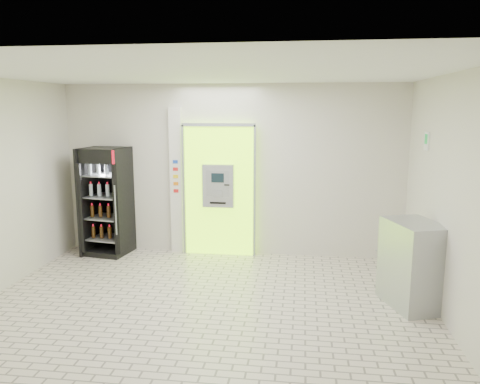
# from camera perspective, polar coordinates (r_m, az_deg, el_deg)

# --- Properties ---
(ground) EXTENTS (6.00, 6.00, 0.00)m
(ground) POSITION_cam_1_polar(r_m,az_deg,el_deg) (6.26, -4.61, -14.21)
(ground) COLOR beige
(ground) RESTS_ON ground
(room_shell) EXTENTS (6.00, 6.00, 6.00)m
(room_shell) POSITION_cam_1_polar(r_m,az_deg,el_deg) (5.75, -4.87, 2.74)
(room_shell) COLOR beige
(room_shell) RESTS_ON ground
(atm_assembly) EXTENTS (1.30, 0.24, 2.33)m
(atm_assembly) POSITION_cam_1_polar(r_m,az_deg,el_deg) (8.23, -2.54, 0.32)
(atm_assembly) COLOR #92EB0D
(atm_assembly) RESTS_ON ground
(pillar) EXTENTS (0.22, 0.11, 2.60)m
(pillar) POSITION_cam_1_polar(r_m,az_deg,el_deg) (8.42, -7.74, 1.34)
(pillar) COLOR silver
(pillar) RESTS_ON ground
(beverage_cooler) EXTENTS (0.81, 0.76, 1.90)m
(beverage_cooler) POSITION_cam_1_polar(r_m,az_deg,el_deg) (8.64, -15.94, -1.34)
(beverage_cooler) COLOR black
(beverage_cooler) RESTS_ON ground
(steel_cabinet) EXTENTS (0.83, 0.99, 1.14)m
(steel_cabinet) POSITION_cam_1_polar(r_m,az_deg,el_deg) (6.59, 20.33, -8.28)
(steel_cabinet) COLOR #9EA1A5
(steel_cabinet) RESTS_ON ground
(exit_sign) EXTENTS (0.02, 0.22, 0.26)m
(exit_sign) POSITION_cam_1_polar(r_m,az_deg,el_deg) (7.20, 21.80, 5.80)
(exit_sign) COLOR white
(exit_sign) RESTS_ON room_shell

